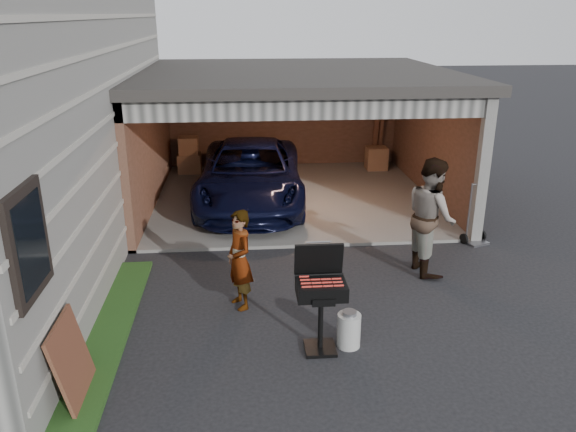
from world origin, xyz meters
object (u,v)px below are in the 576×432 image
(hand_truck, at_px, (476,232))
(plywood_panel, at_px, (72,361))
(bbq_grill, at_px, (321,292))
(minivan, at_px, (250,177))
(woman, at_px, (240,260))
(man, at_px, (431,216))
(propane_tank, at_px, (349,330))

(hand_truck, bearing_deg, plywood_panel, -167.19)
(bbq_grill, xyz_separation_m, plywood_panel, (-2.84, -0.74, -0.33))
(minivan, bearing_deg, plywood_panel, -105.08)
(woman, xyz_separation_m, hand_truck, (4.37, 2.04, -0.51))
(man, bearing_deg, plywood_panel, 116.24)
(minivan, relative_size, plywood_panel, 4.96)
(woman, bearing_deg, propane_tank, 25.96)
(man, bearing_deg, bbq_grill, 131.62)
(minivan, distance_m, bbq_grill, 5.82)
(propane_tank, relative_size, hand_truck, 0.39)
(propane_tank, height_order, plywood_panel, plywood_panel)
(minivan, bearing_deg, propane_tank, -76.20)
(bbq_grill, xyz_separation_m, hand_truck, (3.38, 3.24, -0.59))
(propane_tank, bearing_deg, plywood_panel, -166.51)
(bbq_grill, bearing_deg, minivan, 97.35)
(man, relative_size, bbq_grill, 1.41)
(minivan, height_order, hand_truck, minivan)
(minivan, bearing_deg, woman, -90.44)
(woman, height_order, propane_tank, woman)
(minivan, relative_size, man, 2.50)
(man, bearing_deg, propane_tank, 136.84)
(plywood_panel, relative_size, hand_truck, 0.83)
(man, xyz_separation_m, hand_truck, (1.27, 1.07, -0.74))
(man, xyz_separation_m, plywood_panel, (-4.94, -2.91, -0.48))
(plywood_panel, bearing_deg, man, 30.48)
(plywood_panel, distance_m, hand_truck, 7.38)
(man, relative_size, propane_tank, 4.25)
(man, bearing_deg, minivan, 34.07)
(woman, relative_size, hand_truck, 1.27)
(woman, xyz_separation_m, propane_tank, (1.38, -1.17, -0.51))
(man, bearing_deg, hand_truck, -54.08)
(woman, distance_m, man, 3.25)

